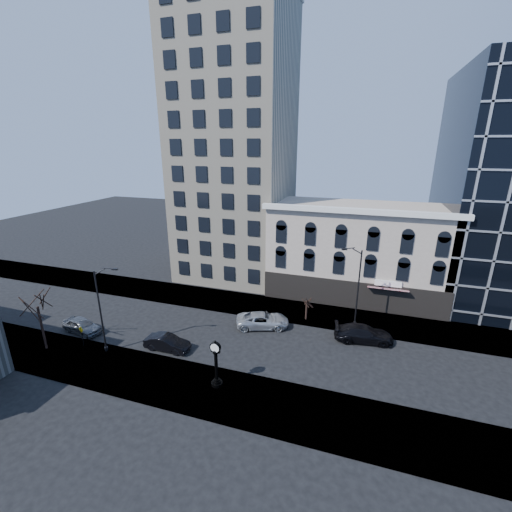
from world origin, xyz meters
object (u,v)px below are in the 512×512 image
(car_near_a, at_px, (82,325))
(car_near_b, at_px, (167,343))
(warning_sign, at_px, (81,332))
(street_lamp_near, at_px, (104,288))
(street_clock, at_px, (216,365))

(car_near_a, distance_m, car_near_b, 10.53)
(warning_sign, distance_m, car_near_b, 8.62)
(street_lamp_near, height_order, car_near_a, street_lamp_near)
(street_lamp_near, relative_size, car_near_b, 1.94)
(street_clock, relative_size, car_near_b, 0.94)
(street_clock, distance_m, car_near_a, 17.79)
(street_lamp_near, bearing_deg, car_near_a, 141.51)
(street_clock, bearing_deg, car_near_b, 157.91)
(car_near_b, bearing_deg, car_near_a, 89.31)
(street_clock, relative_size, car_near_a, 0.91)
(car_near_a, height_order, car_near_b, car_near_a)
(street_clock, height_order, street_lamp_near, street_lamp_near)
(warning_sign, distance_m, car_near_a, 3.23)
(street_clock, distance_m, warning_sign, 15.24)
(street_lamp_near, height_order, car_near_b, street_lamp_near)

